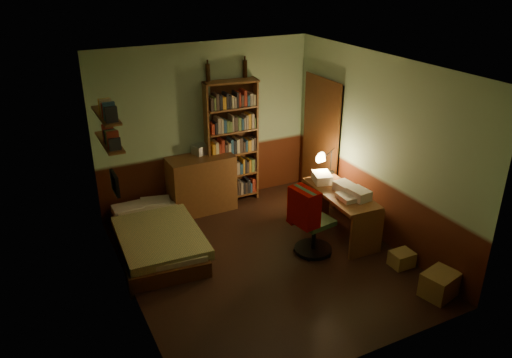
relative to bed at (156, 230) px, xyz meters
name	(u,v)px	position (x,y,z in m)	size (l,w,h in m)	color
floor	(264,261)	(1.19, -0.97, -0.29)	(3.50, 4.00, 0.02)	black
ceiling	(266,65)	(1.19, -0.97, 2.33)	(3.50, 4.00, 0.02)	silver
wall_back	(206,126)	(1.19, 1.04, 1.02)	(3.50, 0.02, 2.60)	#8AA983
wall_left	(123,200)	(-0.57, -0.97, 1.02)	(0.02, 4.00, 2.60)	#8AA983
wall_right	(378,149)	(2.95, -0.97, 1.02)	(0.02, 4.00, 2.60)	#8AA983
wall_front	(367,250)	(1.19, -2.98, 1.02)	(3.50, 0.02, 2.60)	#8AA983
doorway	(322,141)	(2.91, 0.33, 0.72)	(0.06, 0.90, 2.00)	black
door_trim	(320,142)	(2.88, 0.33, 0.72)	(0.02, 0.98, 2.08)	#40210E
bed	(156,230)	(0.00, 0.00, 0.00)	(1.02, 1.90, 0.56)	#68794B
dresser	(201,184)	(0.98, 0.79, 0.17)	(1.02, 0.51, 0.91)	brown
mini_stereo	(202,149)	(1.06, 0.92, 0.70)	(0.27, 0.20, 0.14)	#B2B2B7
bookshelf	(232,143)	(1.56, 0.88, 0.73)	(0.86, 0.27, 2.01)	brown
bottle_left	(208,73)	(1.24, 0.99, 1.86)	(0.07, 0.07, 0.26)	black
bottle_right	(245,69)	(1.86, 0.99, 1.86)	(0.07, 0.07, 0.26)	black
desk	(339,214)	(2.47, -0.85, 0.06)	(0.53, 1.29, 0.69)	brown
paper_stack	(322,178)	(2.43, -0.43, 0.47)	(0.24, 0.33, 0.13)	silver
desk_lamp	(331,155)	(2.73, -0.21, 0.69)	(0.17, 0.17, 0.57)	black
office_chair	(315,215)	(1.90, -1.07, 0.29)	(0.57, 0.50, 1.15)	#2E502E
red_jacket	(318,160)	(1.85, -1.14, 1.11)	(0.23, 0.42, 0.50)	#980600
wall_shelf_lower	(109,142)	(-0.45, 0.13, 1.32)	(0.20, 0.90, 0.03)	brown
wall_shelf_upper	(106,115)	(-0.45, 0.13, 1.67)	(0.20, 0.90, 0.03)	brown
framed_picture	(115,183)	(-0.53, -0.37, 0.97)	(0.04, 0.32, 0.26)	black
cardboard_box_a	(440,284)	(2.72, -2.57, -0.13)	(0.41, 0.33, 0.31)	olive
cardboard_box_b	(402,259)	(2.75, -1.89, -0.18)	(0.29, 0.24, 0.20)	olive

